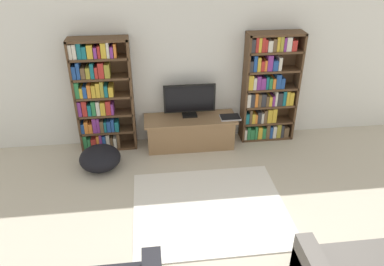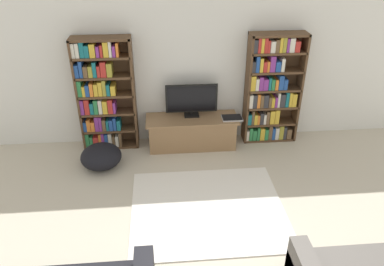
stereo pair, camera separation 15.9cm
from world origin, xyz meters
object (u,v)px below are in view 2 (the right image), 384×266
bookshelf_right (270,90)px  television (192,100)px  tv_stand (192,132)px  laptop (232,118)px  bookshelf_left (103,95)px  beanbag_ottoman (101,156)px

bookshelf_right → television: (-1.30, -0.06, -0.09)m
tv_stand → laptop: (0.65, -0.08, 0.27)m
television → tv_stand: bearing=-90.0°
laptop → television: bearing=166.6°
bookshelf_left → tv_stand: size_ratio=1.23×
bookshelf_right → laptop: size_ratio=5.61×
tv_stand → television: (0.00, 0.08, 0.55)m
tv_stand → beanbag_ottoman: bearing=-160.8°
television → laptop: 0.72m
bookshelf_right → bookshelf_left: bearing=180.0°
television → bookshelf_right: bearing=2.6°
tv_stand → bookshelf_left: bearing=174.4°
bookshelf_left → laptop: 2.10m
laptop → tv_stand: bearing=173.2°
bookshelf_left → beanbag_ottoman: bookshelf_left is taller
laptop → beanbag_ottoman: size_ratio=0.53×
tv_stand → laptop: laptop is taller
bookshelf_right → beanbag_ottoman: bookshelf_right is taller
bookshelf_left → laptop: (2.05, -0.22, -0.39)m
tv_stand → beanbag_ottoman: size_ratio=2.42×
laptop → bookshelf_right: bearing=17.9°
bookshelf_right → beanbag_ottoman: 2.91m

